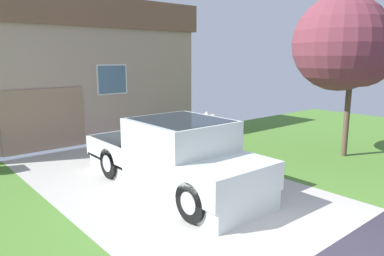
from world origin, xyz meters
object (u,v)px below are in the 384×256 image
(house_with_garage, at_px, (55,68))
(front_yard_tree, at_px, (346,46))
(pickup_truck, at_px, (179,158))
(person_with_hat, at_px, (207,137))
(handbag, at_px, (212,168))

(house_with_garage, distance_m, front_yard_tree, 10.84)
(pickup_truck, height_order, person_with_hat, pickup_truck)
(handbag, relative_size, house_with_garage, 0.04)
(house_with_garage, bearing_deg, handbag, -81.70)
(person_with_hat, distance_m, front_yard_tree, 5.11)
(house_with_garage, xyz_separation_m, front_yard_tree, (5.43, -9.35, 0.78))
(handbag, bearing_deg, person_with_hat, 77.89)
(house_with_garage, height_order, front_yard_tree, house_with_garage)
(handbag, bearing_deg, house_with_garage, 98.30)
(pickup_truck, bearing_deg, house_with_garage, -91.23)
(handbag, relative_size, front_yard_tree, 0.09)
(pickup_truck, relative_size, front_yard_tree, 1.07)
(person_with_hat, xyz_separation_m, handbag, (-0.07, -0.32, -0.82))
(pickup_truck, height_order, house_with_garage, house_with_garage)
(front_yard_tree, bearing_deg, pickup_truck, 171.10)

